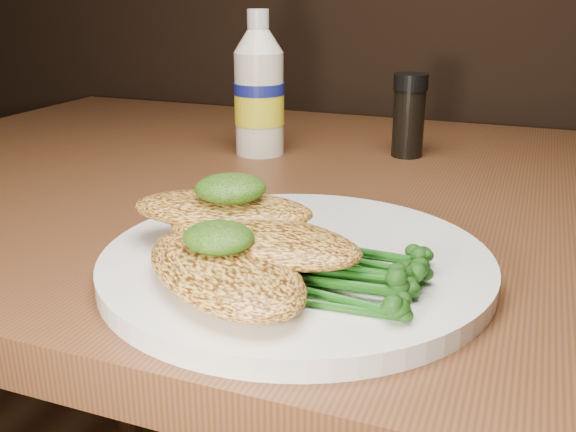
% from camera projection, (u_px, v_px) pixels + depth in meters
% --- Properties ---
extents(plate, '(0.30, 0.30, 0.02)m').
position_uv_depth(plate, '(296.00, 263.00, 0.50)').
color(plate, white).
rests_on(plate, dining_table).
extents(chicken_front, '(0.18, 0.17, 0.03)m').
position_uv_depth(chicken_front, '(224.00, 269.00, 0.44)').
color(chicken_front, '#F1AE4C').
rests_on(chicken_front, plate).
extents(chicken_mid, '(0.17, 0.10, 0.02)m').
position_uv_depth(chicken_mid, '(261.00, 239.00, 0.47)').
color(chicken_mid, '#F1AE4C').
rests_on(chicken_mid, plate).
extents(chicken_back, '(0.15, 0.09, 0.02)m').
position_uv_depth(chicken_back, '(222.00, 209.00, 0.51)').
color(chicken_back, '#F1AE4C').
rests_on(chicken_back, plate).
extents(pesto_front, '(0.06, 0.06, 0.02)m').
position_uv_depth(pesto_front, '(219.00, 237.00, 0.44)').
color(pesto_front, black).
rests_on(pesto_front, chicken_front).
extents(pesto_back, '(0.07, 0.07, 0.02)m').
position_uv_depth(pesto_back, '(231.00, 188.00, 0.50)').
color(pesto_back, black).
rests_on(pesto_back, chicken_back).
extents(broccolini_bundle, '(0.14, 0.11, 0.02)m').
position_uv_depth(broccolini_bundle, '(343.00, 266.00, 0.45)').
color(broccolini_bundle, '#154D10').
rests_on(broccolini_bundle, plate).
extents(mayo_bottle, '(0.08, 0.08, 0.18)m').
position_uv_depth(mayo_bottle, '(259.00, 84.00, 0.82)').
color(mayo_bottle, white).
rests_on(mayo_bottle, dining_table).
extents(pepper_grinder, '(0.05, 0.05, 0.11)m').
position_uv_depth(pepper_grinder, '(409.00, 116.00, 0.82)').
color(pepper_grinder, black).
rests_on(pepper_grinder, dining_table).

